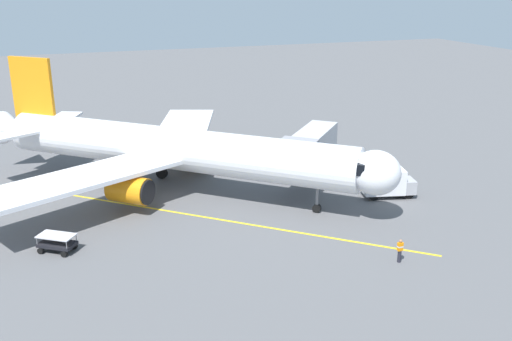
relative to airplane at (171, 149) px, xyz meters
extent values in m
plane|color=#565659|center=(-0.05, 0.72, -4.00)|extent=(220.00, 220.00, 0.00)
cube|color=yellow|center=(-0.21, 6.19, -4.00)|extent=(30.04, 26.77, 0.01)
cylinder|color=white|center=(-0.21, 0.19, 0.10)|extent=(27.92, 25.44, 3.80)
ellipsoid|color=white|center=(-13.81, 12.29, 0.10)|extent=(5.39, 5.36, 3.61)
cone|color=white|center=(13.61, -12.11, 0.10)|extent=(4.51, 4.55, 3.42)
cube|color=black|center=(-12.76, 11.36, 0.65)|extent=(3.34, 3.48, 0.90)
cube|color=white|center=(-3.10, -8.66, -0.50)|extent=(10.63, 17.81, 0.36)
cylinder|color=orange|center=(-3.32, -4.81, -2.00)|extent=(4.07, 3.98, 2.30)
cylinder|color=black|center=(-4.63, -3.65, -2.00)|extent=(1.55, 1.70, 2.10)
cube|color=white|center=(8.24, 4.08, -0.50)|extent=(17.59, 12.22, 0.36)
cylinder|color=orange|center=(4.39, 3.85, -2.00)|extent=(4.07, 3.98, 2.30)
cylinder|color=black|center=(3.09, 5.02, -2.00)|extent=(1.55, 1.70, 2.10)
cube|color=orange|center=(11.37, -10.12, 3.90)|extent=(3.83, 3.46, 7.20)
cube|color=white|center=(9.02, -12.31, 0.70)|extent=(4.77, 6.83, 0.24)
cube|color=white|center=(13.27, -7.53, 0.70)|extent=(6.74, 5.30, 0.24)
cylinder|color=slate|center=(-10.29, 9.16, -2.27)|extent=(0.24, 0.24, 2.77)
cylinder|color=black|center=(-10.29, 9.16, -3.65)|extent=(0.82, 0.80, 0.70)
cylinder|color=slate|center=(0.30, -3.75, -2.07)|extent=(0.24, 0.24, 2.77)
cylinder|color=black|center=(0.30, -3.75, -3.45)|extent=(1.12, 1.07, 1.10)
cylinder|color=slate|center=(3.76, 0.13, -2.07)|extent=(0.24, 0.24, 2.77)
cylinder|color=black|center=(3.76, 0.13, -3.45)|extent=(1.12, 1.07, 1.10)
cube|color=#B7B7BC|center=(-12.75, 2.64, -0.10)|extent=(7.93, 8.45, 2.50)
cube|color=gray|center=(-9.76, 6.01, -0.10)|extent=(4.25, 4.22, 3.00)
cylinder|color=slate|center=(-15.74, -0.72, -2.05)|extent=(0.70, 0.70, 3.90)
cube|color=#333338|center=(-15.74, -0.72, -3.70)|extent=(2.00, 2.00, 0.60)
cylinder|color=#23232D|center=(-11.81, 19.19, -3.56)|extent=(0.26, 0.26, 0.88)
cube|color=orange|center=(-11.81, 19.19, -2.82)|extent=(0.39, 0.26, 0.60)
cube|color=silver|center=(-11.81, 19.19, -2.82)|extent=(0.41, 0.27, 0.10)
sphere|color=#9E7051|center=(-11.81, 19.19, -2.40)|extent=(0.22, 0.22, 0.22)
cube|color=black|center=(-12.57, -8.16, -3.44)|extent=(2.46, 2.95, 0.24)
cube|color=silver|center=(-12.57, -8.16, -2.77)|extent=(2.46, 2.95, 0.08)
cylinder|color=slate|center=(-13.68, -7.39, -3.04)|extent=(0.06, 0.06, 0.55)
cylinder|color=slate|center=(-12.58, -6.81, -3.04)|extent=(0.06, 0.06, 0.55)
cylinder|color=slate|center=(-12.55, -9.51, -3.04)|extent=(0.06, 0.06, 0.55)
cylinder|color=slate|center=(-11.46, -8.93, -3.04)|extent=(0.06, 0.06, 0.55)
cylinder|color=black|center=(-13.59, -7.62, -3.78)|extent=(0.43, 0.51, 0.44)
cylinder|color=black|center=(-12.44, -7.01, -3.78)|extent=(0.43, 0.51, 0.44)
cylinder|color=black|center=(-12.69, -9.30, -3.78)|extent=(0.43, 0.51, 0.44)
cylinder|color=black|center=(-11.55, -8.69, -3.78)|extent=(0.43, 0.51, 0.44)
cube|color=#9E9EA3|center=(4.21, -12.71, -3.38)|extent=(2.63, 2.30, 0.60)
cube|color=black|center=(2.76, -12.03, -2.48)|extent=(3.78, 2.42, 1.61)
cylinder|color=black|center=(2.89, -12.81, -3.68)|extent=(0.69, 0.50, 0.64)
cylinder|color=black|center=(3.44, -11.63, -3.68)|extent=(0.69, 0.50, 0.64)
cylinder|color=black|center=(4.24, -13.45, -3.68)|extent=(0.69, 0.50, 0.64)
cylinder|color=black|center=(4.80, -12.27, -3.68)|extent=(0.69, 0.50, 0.64)
cube|color=#9E9EA3|center=(-19.26, 8.44, -2.98)|extent=(2.11, 2.25, 1.20)
cube|color=black|center=(-19.94, 8.61, -2.78)|extent=(0.56, 1.69, 0.70)
cube|color=silver|center=(-17.36, 7.97, -2.48)|extent=(3.97, 2.81, 2.20)
cylinder|color=black|center=(-19.66, 7.87, -3.58)|extent=(0.88, 0.44, 0.84)
cylinder|color=black|center=(-19.34, 9.13, -3.58)|extent=(0.88, 0.44, 0.84)
cylinder|color=black|center=(-16.55, 7.10, -3.58)|extent=(0.88, 0.44, 0.84)
cylinder|color=black|center=(-16.24, 8.36, -3.58)|extent=(0.88, 0.44, 0.84)
cube|color=black|center=(10.41, 9.46, -3.44)|extent=(2.93, 2.64, 0.24)
cube|color=silver|center=(10.41, 9.46, -2.77)|extent=(2.93, 2.64, 0.08)
cylinder|color=slate|center=(9.07, 9.65, -3.04)|extent=(0.06, 0.06, 0.55)
cylinder|color=slate|center=(9.79, 10.66, -3.04)|extent=(0.06, 0.06, 0.55)
cylinder|color=slate|center=(11.04, 8.27, -3.04)|extent=(0.06, 0.06, 0.55)
cylinder|color=slate|center=(11.75, 9.28, -3.04)|extent=(0.06, 0.06, 0.55)
cylinder|color=black|center=(9.26, 9.48, -3.78)|extent=(0.50, 0.46, 0.44)
cylinder|color=black|center=(10.01, 10.54, -3.78)|extent=(0.50, 0.46, 0.44)
cylinder|color=black|center=(10.82, 8.38, -3.78)|extent=(0.50, 0.46, 0.44)
cylinder|color=black|center=(11.56, 9.45, -3.78)|extent=(0.50, 0.46, 0.44)
camera|label=1|loc=(9.58, 49.43, 14.71)|focal=40.29mm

